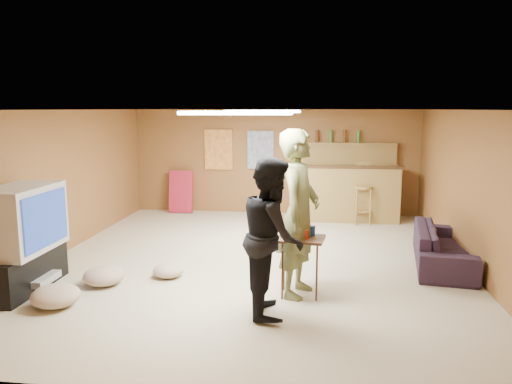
# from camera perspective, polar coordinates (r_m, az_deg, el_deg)

# --- Properties ---
(ground) EXTENTS (7.00, 7.00, 0.00)m
(ground) POSITION_cam_1_polar(r_m,az_deg,el_deg) (7.40, -0.19, -7.92)
(ground) COLOR tan
(ground) RESTS_ON ground
(ceiling) EXTENTS (6.00, 7.00, 0.02)m
(ceiling) POSITION_cam_1_polar(r_m,az_deg,el_deg) (7.06, -0.20, 9.38)
(ceiling) COLOR silver
(ceiling) RESTS_ON ground
(wall_back) EXTENTS (6.00, 0.02, 2.20)m
(wall_back) POSITION_cam_1_polar(r_m,az_deg,el_deg) (10.60, 2.15, 3.46)
(wall_back) COLOR brown
(wall_back) RESTS_ON ground
(wall_front) EXTENTS (6.00, 0.02, 2.20)m
(wall_front) POSITION_cam_1_polar(r_m,az_deg,el_deg) (3.78, -6.83, -7.74)
(wall_front) COLOR brown
(wall_front) RESTS_ON ground
(wall_left) EXTENTS (0.02, 7.00, 2.20)m
(wall_left) POSITION_cam_1_polar(r_m,az_deg,el_deg) (8.08, -21.81, 0.89)
(wall_left) COLOR brown
(wall_left) RESTS_ON ground
(wall_right) EXTENTS (0.02, 7.00, 2.20)m
(wall_right) POSITION_cam_1_polar(r_m,az_deg,el_deg) (7.41, 23.51, 0.05)
(wall_right) COLOR brown
(wall_right) RESTS_ON ground
(tv_stand) EXTENTS (0.55, 1.30, 0.50)m
(tv_stand) POSITION_cam_1_polar(r_m,az_deg,el_deg) (6.86, -25.31, -8.08)
(tv_stand) COLOR black
(tv_stand) RESTS_ON ground
(dvd_box) EXTENTS (0.35, 0.50, 0.08)m
(dvd_box) POSITION_cam_1_polar(r_m,az_deg,el_deg) (6.78, -23.66, -9.06)
(dvd_box) COLOR #B2B2B7
(dvd_box) RESTS_ON tv_stand
(tv_body) EXTENTS (0.60, 1.10, 0.80)m
(tv_body) POSITION_cam_1_polar(r_m,az_deg,el_deg) (6.67, -25.20, -2.79)
(tv_body) COLOR #B2B2B7
(tv_body) RESTS_ON tv_stand
(tv_screen) EXTENTS (0.02, 0.95, 0.65)m
(tv_screen) POSITION_cam_1_polar(r_m,az_deg,el_deg) (6.51, -22.88, -2.92)
(tv_screen) COLOR navy
(tv_screen) RESTS_ON tv_body
(bar_counter) EXTENTS (2.00, 0.60, 1.10)m
(bar_counter) POSITION_cam_1_polar(r_m,az_deg,el_deg) (10.11, 10.37, -0.12)
(bar_counter) COLOR olive
(bar_counter) RESTS_ON ground
(bar_lip) EXTENTS (2.10, 0.12, 0.05)m
(bar_lip) POSITION_cam_1_polar(r_m,az_deg,el_deg) (9.79, 10.55, 2.81)
(bar_lip) COLOR #392212
(bar_lip) RESTS_ON bar_counter
(bar_shelf) EXTENTS (2.00, 0.18, 0.05)m
(bar_shelf) POSITION_cam_1_polar(r_m,az_deg,el_deg) (10.45, 10.38, 5.43)
(bar_shelf) COLOR olive
(bar_shelf) RESTS_ON bar_backing
(bar_backing) EXTENTS (2.00, 0.14, 0.60)m
(bar_backing) POSITION_cam_1_polar(r_m,az_deg,el_deg) (10.49, 10.33, 3.80)
(bar_backing) COLOR olive
(bar_backing) RESTS_ON bar_counter
(poster_left) EXTENTS (0.60, 0.03, 0.85)m
(poster_left) POSITION_cam_1_polar(r_m,az_deg,el_deg) (10.70, -4.30, 4.85)
(poster_left) COLOR #BF3F26
(poster_left) RESTS_ON wall_back
(poster_right) EXTENTS (0.55, 0.03, 0.80)m
(poster_right) POSITION_cam_1_polar(r_m,az_deg,el_deg) (10.57, 0.52, 4.81)
(poster_right) COLOR #334C99
(poster_right) RESTS_ON wall_back
(folding_chair_stack) EXTENTS (0.50, 0.26, 0.91)m
(folding_chair_stack) POSITION_cam_1_polar(r_m,az_deg,el_deg) (10.84, -8.55, 0.04)
(folding_chair_stack) COLOR #B4213A
(folding_chair_stack) RESTS_ON ground
(ceiling_panel_front) EXTENTS (1.20, 0.60, 0.04)m
(ceiling_panel_front) POSITION_cam_1_polar(r_m,az_deg,el_deg) (5.57, -2.13, 9.03)
(ceiling_panel_front) COLOR white
(ceiling_panel_front) RESTS_ON ceiling
(ceiling_panel_back) EXTENTS (1.20, 0.60, 0.04)m
(ceiling_panel_back) POSITION_cam_1_polar(r_m,az_deg,el_deg) (8.25, 0.85, 9.19)
(ceiling_panel_back) COLOR white
(ceiling_panel_back) RESTS_ON ceiling
(person_olive) EXTENTS (0.64, 0.82, 1.99)m
(person_olive) POSITION_cam_1_polar(r_m,az_deg,el_deg) (5.91, 4.90, -2.46)
(person_olive) COLOR olive
(person_olive) RESTS_ON ground
(person_black) EXTENTS (0.76, 0.92, 1.72)m
(person_black) POSITION_cam_1_polar(r_m,az_deg,el_deg) (5.39, 1.88, -5.06)
(person_black) COLOR black
(person_black) RESTS_ON ground
(sofa) EXTENTS (1.02, 2.00, 0.56)m
(sofa) POSITION_cam_1_polar(r_m,az_deg,el_deg) (7.62, 20.64, -5.85)
(sofa) COLOR black
(sofa) RESTS_ON ground
(tray_table) EXTENTS (0.60, 0.51, 0.72)m
(tray_table) POSITION_cam_1_polar(r_m,az_deg,el_deg) (6.02, 5.04, -8.48)
(tray_table) COLOR #392212
(tray_table) RESTS_ON ground
(cup_red_near) EXTENTS (0.10, 0.10, 0.11)m
(cup_red_near) POSITION_cam_1_polar(r_m,az_deg,el_deg) (5.94, 3.85, -4.57)
(cup_red_near) COLOR red
(cup_red_near) RESTS_ON tray_table
(cup_red_far) EXTENTS (0.09, 0.09, 0.10)m
(cup_red_far) POSITION_cam_1_polar(r_m,az_deg,el_deg) (5.84, 5.62, -4.85)
(cup_red_far) COLOR red
(cup_red_far) RESTS_ON tray_table
(cup_blue) EXTENTS (0.09, 0.09, 0.12)m
(cup_blue) POSITION_cam_1_polar(r_m,az_deg,el_deg) (6.01, 6.38, -4.42)
(cup_blue) COLOR navy
(cup_blue) RESTS_ON tray_table
(bar_stool_left) EXTENTS (0.49, 0.49, 1.18)m
(bar_stool_left) POSITION_cam_1_polar(r_m,az_deg,el_deg) (9.88, 4.93, 0.02)
(bar_stool_left) COLOR olive
(bar_stool_left) RESTS_ON ground
(bar_stool_right) EXTENTS (0.42, 0.42, 1.17)m
(bar_stool_right) POSITION_cam_1_polar(r_m,az_deg,el_deg) (9.85, 12.16, -0.24)
(bar_stool_right) COLOR olive
(bar_stool_right) RESTS_ON ground
(cushion_near_tv) EXTENTS (0.67, 0.67, 0.23)m
(cushion_near_tv) POSITION_cam_1_polar(r_m,az_deg,el_deg) (6.72, -17.01, -9.14)
(cushion_near_tv) COLOR gray
(cushion_near_tv) RESTS_ON ground
(cushion_mid) EXTENTS (0.53, 0.53, 0.18)m
(cushion_mid) POSITION_cam_1_polar(r_m,az_deg,el_deg) (6.81, -9.99, -8.81)
(cushion_mid) COLOR gray
(cushion_mid) RESTS_ON ground
(cushion_far) EXTENTS (0.67, 0.67, 0.25)m
(cushion_far) POSITION_cam_1_polar(r_m,az_deg,el_deg) (6.20, -21.93, -10.95)
(cushion_far) COLOR gray
(cushion_far) RESTS_ON ground
(bottle_row) EXTENTS (1.20, 0.08, 0.26)m
(bottle_row) POSITION_cam_1_polar(r_m,az_deg,el_deg) (10.40, 8.53, 6.32)
(bottle_row) COLOR #3F7233
(bottle_row) RESTS_ON bar_shelf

